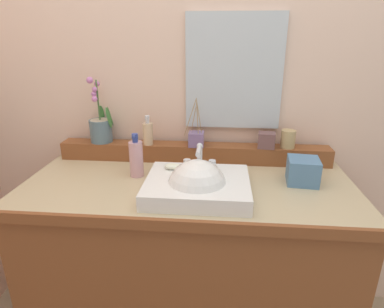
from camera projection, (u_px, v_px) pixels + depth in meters
name	position (u px, v px, depth m)	size (l,w,h in m)	color
wall_back	(196.00, 80.00, 1.70)	(3.11, 0.20, 2.52)	beige
vanity_cabinet	(189.00, 263.00, 1.58)	(1.45, 0.66, 0.88)	brown
back_ledge	(193.00, 152.00, 1.66)	(1.37, 0.10, 0.09)	brown
sink_basin	(197.00, 188.00, 1.30)	(0.42, 0.35, 0.27)	white
soap_bar	(173.00, 166.00, 1.40)	(0.07, 0.04, 0.02)	silver
potted_plant	(101.00, 127.00, 1.66)	(0.13, 0.12, 0.33)	slate
soap_dispenser	(148.00, 133.00, 1.62)	(0.05, 0.05, 0.15)	#D4B38B
tumbler_cup	(288.00, 139.00, 1.58)	(0.07, 0.07, 0.09)	tan
reed_diffuser	(196.00, 139.00, 1.61)	(0.10, 0.08, 0.24)	slate
trinket_box	(266.00, 140.00, 1.58)	(0.08, 0.06, 0.08)	brown
lotion_bottle	(136.00, 158.00, 1.46)	(0.06, 0.07, 0.20)	#CB99A2
tissue_box	(303.00, 171.00, 1.40)	(0.13, 0.13, 0.11)	teal
mirror	(234.00, 72.00, 1.56)	(0.47, 0.02, 0.55)	silver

